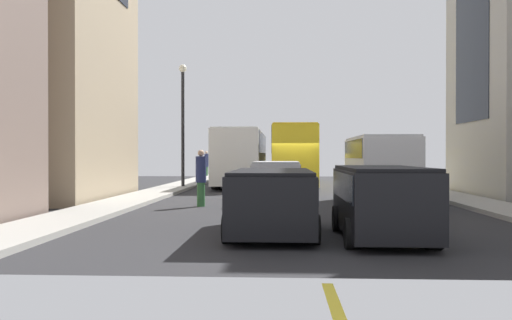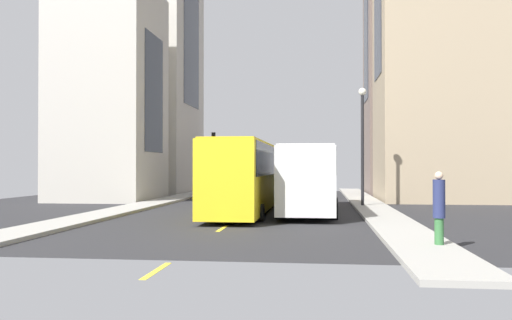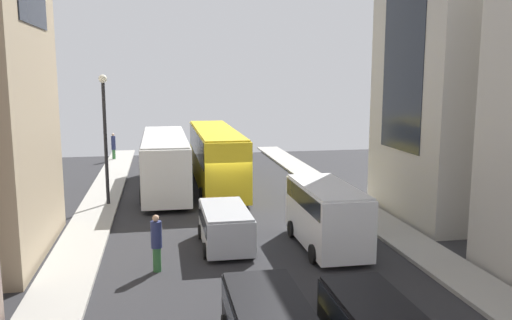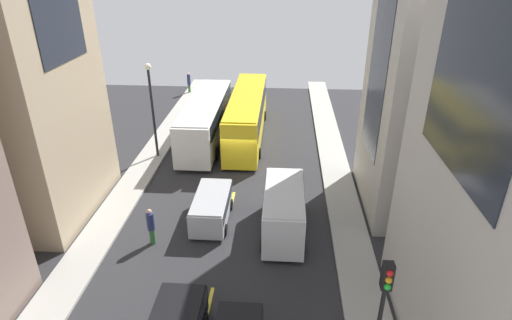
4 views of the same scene
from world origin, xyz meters
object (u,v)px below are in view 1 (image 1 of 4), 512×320
Objects in this scene: car_black_2 at (272,196)px; pedestrian_crossing_near at (201,176)px; delivery_van_white at (380,165)px; city_bus_white at (242,153)px; pedestrian_waiting_curb at (206,163)px; car_silver_0 at (276,178)px; streetcar_yellow at (293,152)px; car_black_1 at (381,197)px.

pedestrian_crossing_near is at bearing 112.46° from car_black_2.
city_bus_white is at bearing 117.24° from delivery_van_white.
pedestrian_waiting_curb reaches higher than pedestrian_crossing_near.
streetcar_yellow is at bearing 85.68° from car_silver_0.
city_bus_white is 20.25m from car_black_2.
streetcar_yellow is 6.11× the size of pedestrian_waiting_curb.
pedestrian_crossing_near reaches higher than car_black_2.
pedestrian_waiting_curb is at bearing 112.90° from delivery_van_white.
city_bus_white reaches higher than car_black_2.
city_bus_white is 21.32m from car_black_1.
pedestrian_waiting_curb is (-8.66, 32.90, 0.32)m from car_black_1.
pedestrian_waiting_curb is (-3.52, 25.62, 0.17)m from pedestrian_crossing_near.
car_silver_0 is (-0.92, -12.17, -1.17)m from streetcar_yellow.
car_silver_0 is 24.20m from pedestrian_waiting_curb.
car_black_1 is at bearing -100.25° from delivery_van_white.
streetcar_yellow reaches higher than car_silver_0.
city_bus_white is 2.24× the size of delivery_van_white.
pedestrian_waiting_curb is at bearing 69.45° from pedestrian_crossing_near.
car_silver_0 is 0.90× the size of car_black_2.
city_bus_white is 2.92× the size of car_silver_0.
car_black_2 is 7.14m from pedestrian_crossing_near.
streetcar_yellow is 21.07m from car_black_2.
streetcar_yellow is (3.16, 0.92, 0.12)m from city_bus_white.
delivery_van_white is at bearing 63.51° from car_black_2.
city_bus_white is at bearing 101.27° from car_silver_0.
car_black_1 is at bearing -83.19° from pedestrian_crossing_near.
pedestrian_crossing_near reaches higher than car_silver_0.
pedestrian_crossing_near is at bearing -140.51° from car_silver_0.
pedestrian_crossing_near is at bearing -48.78° from pedestrian_waiting_curb.
car_black_1 is 8.92m from pedestrian_crossing_near.
pedestrian_crossing_near is at bearing 125.20° from car_black_1.
city_bus_white is 5.72× the size of pedestrian_crossing_near.
streetcar_yellow reaches higher than delivery_van_white.
car_black_1 is at bearing -41.86° from pedestrian_waiting_curb.
delivery_van_white reaches higher than car_silver_0.
pedestrian_waiting_curb is (-6.25, 23.37, 0.31)m from car_silver_0.
city_bus_white is 11.52m from car_silver_0.
car_silver_0 is at bearing 168.01° from delivery_van_white.
streetcar_yellow is at bearing 16.23° from city_bus_white.
delivery_van_white reaches higher than pedestrian_waiting_curb.
car_silver_0 is at bearing -94.32° from streetcar_yellow.
delivery_van_white is 8.84m from car_black_1.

